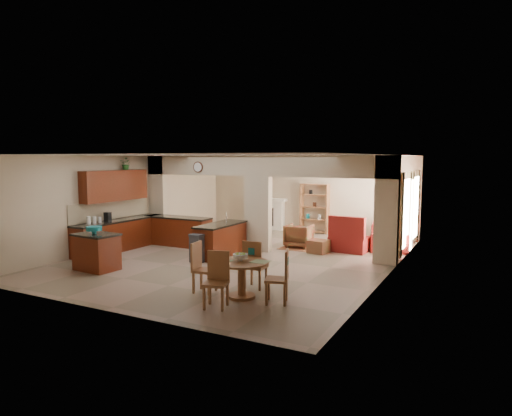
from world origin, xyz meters
The scene contains 39 objects.
floor centered at (0.00, 0.00, 0.00)m, with size 10.00×10.00×0.00m, color #8A715F.
ceiling centered at (0.00, 0.00, 2.80)m, with size 10.00×10.00×0.00m, color white.
wall_back centered at (0.00, 5.00, 1.40)m, with size 8.00×8.00×0.00m, color #C5B190.
wall_front centered at (0.00, -5.00, 1.40)m, with size 8.00×8.00×0.00m, color #C5B190.
wall_left centered at (-4.00, 0.00, 1.40)m, with size 10.00×10.00×0.00m, color #C5B190.
wall_right centered at (4.00, 0.00, 1.40)m, with size 10.00×10.00×0.00m, color #C5B190.
partition_left_pier centered at (-3.70, 1.00, 1.40)m, with size 0.60×0.25×2.80m, color #C5B190.
partition_center_pier centered at (0.00, 1.00, 1.10)m, with size 0.80×0.25×2.20m, color #C5B190.
partition_right_pier centered at (3.70, 1.00, 1.40)m, with size 0.60×0.25×2.80m, color #C5B190.
partition_header centered at (0.00, 1.00, 2.50)m, with size 8.00×0.25×0.60m, color #C5B190.
kitchen_counter centered at (-3.26, -0.25, 0.46)m, with size 2.52×3.29×1.48m.
upper_cabinets centered at (-3.82, -0.80, 1.92)m, with size 0.35×2.40×0.90m, color #401707.
peninsula centered at (-0.60, -0.11, 0.46)m, with size 0.70×1.85×0.91m.
wall_clock centered at (-2.00, 0.85, 2.45)m, with size 0.34×0.34×0.03m, color #51291B.
rug centered at (1.20, 2.10, 0.01)m, with size 1.60×1.30×0.01m, color brown.
fireplace centered at (-1.60, 4.83, 0.61)m, with size 1.60×0.35×1.20m.
shelving_unit centered at (0.35, 4.82, 0.90)m, with size 1.00×0.32×1.80m, color brown.
window_a centered at (3.97, 2.30, 1.20)m, with size 0.02×0.90×1.90m, color white.
window_b centered at (3.97, 4.00, 1.20)m, with size 0.02×0.90×1.90m, color white.
glazed_door centered at (3.97, 3.15, 1.05)m, with size 0.02×0.70×2.10m, color white.
drape_a_left centered at (3.93, 1.70, 1.20)m, with size 0.10×0.28×2.30m, color #3D1D18.
drape_a_right centered at (3.93, 2.90, 1.20)m, with size 0.10×0.28×2.30m, color #3D1D18.
drape_b_left centered at (3.93, 3.40, 1.20)m, with size 0.10×0.28×2.30m, color #3D1D18.
drape_b_right centered at (3.93, 4.60, 1.20)m, with size 0.10×0.28×2.30m, color #3D1D18.
ceiling_fan centered at (1.50, 3.00, 2.56)m, with size 1.00×1.00×0.10m, color white.
kitchen_island centered at (-2.43, -2.89, 0.45)m, with size 1.09×0.82×0.90m.
teal_bowl centered at (-2.47, -2.90, 0.99)m, with size 0.37×0.37×0.18m, color #137884.
trash_can centered at (-0.72, -1.08, 0.35)m, with size 0.33×0.28×0.69m, color #2F2F32.
dining_table centered at (1.81, -3.20, 0.49)m, with size 1.06×1.06×0.72m.
fruit_bowl centered at (1.76, -3.17, 0.80)m, with size 0.30×0.30×0.16m, color #71AE25.
sofa centered at (3.30, 3.62, 0.40)m, with size 1.06×2.72×0.79m, color maroon.
chaise centered at (2.42, 2.21, 0.21)m, with size 1.06×0.87×0.43m, color maroon.
armchair centered at (0.85, 2.10, 0.35)m, with size 0.75×0.77×0.70m, color maroon.
ottoman centered at (1.69, 1.54, 0.19)m, with size 0.52×0.52×0.38m, color maroon.
plant centered at (-3.82, -0.31, 2.56)m, with size 0.34×0.29×0.37m, color #124314.
chair_north centered at (1.73, -2.55, 0.55)m, with size 0.44×0.45×1.02m.
chair_east centered at (2.63, -3.16, 0.55)m, with size 0.53×0.53×1.02m.
chair_south centered at (1.66, -3.87, 0.55)m, with size 0.52×0.52×1.02m.
chair_west centered at (0.87, -3.23, 0.55)m, with size 0.47×0.47×1.02m.
Camera 1 is at (6.08, -10.79, 2.73)m, focal length 32.00 mm.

